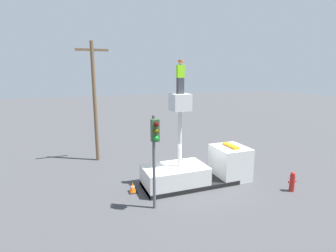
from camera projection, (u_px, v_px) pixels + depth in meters
The scene contains 7 objects.
ground_plane at pixel (190, 184), 15.20m from camera, with size 120.00×120.00×0.00m, color #424244.
bucket_truck at pixel (199, 169), 15.23m from camera, with size 6.36×2.19×5.26m.
worker at pixel (180, 77), 13.73m from camera, with size 0.40×0.26×1.75m.
traffic_light_pole at pixel (155, 144), 11.78m from camera, with size 0.34×0.57×4.51m.
fire_hydrant at pixel (292, 182), 14.23m from camera, with size 0.51×0.27×1.11m.
traffic_cone_rear at pixel (133, 188), 14.14m from camera, with size 0.47×0.47×0.57m.
utility_pole at pixel (95, 98), 18.49m from camera, with size 2.20×0.26×8.47m.
Camera 1 is at (-6.22, -12.82, 6.40)m, focal length 28.00 mm.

